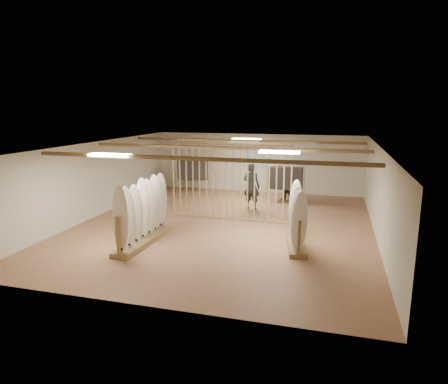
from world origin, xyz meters
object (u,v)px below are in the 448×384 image
(rack_left, at_px, (143,221))
(clothing_rack_b, at_px, (286,178))
(rack_right, at_px, (297,226))
(shopper_b, at_px, (287,182))
(clothing_rack_a, at_px, (193,170))
(shopper_a, at_px, (252,183))

(rack_left, bearing_deg, clothing_rack_b, 62.09)
(rack_left, distance_m, rack_right, 4.62)
(clothing_rack_b, distance_m, shopper_b, 0.45)
(rack_right, distance_m, clothing_rack_a, 8.52)
(rack_right, xyz_separation_m, clothing_rack_b, (-1.00, 5.34, 0.47))
(clothing_rack_b, distance_m, shopper_a, 1.83)
(rack_right, height_order, clothing_rack_a, rack_right)
(rack_left, bearing_deg, clothing_rack_a, 99.38)
(clothing_rack_a, height_order, shopper_a, shopper_a)
(rack_right, bearing_deg, rack_left, -176.64)
(rack_right, relative_size, shopper_b, 1.34)
(rack_left, xyz_separation_m, clothing_rack_b, (3.51, 6.33, 0.40))
(clothing_rack_a, bearing_deg, clothing_rack_b, -28.53)
(rack_left, bearing_deg, shopper_a, 65.87)
(clothing_rack_a, height_order, clothing_rack_b, clothing_rack_b)
(rack_left, bearing_deg, rack_right, 13.51)
(rack_left, xyz_separation_m, shopper_b, (3.53, 6.71, 0.16))
(clothing_rack_a, distance_m, shopper_b, 4.67)
(clothing_rack_a, bearing_deg, shopper_b, -23.90)
(rack_right, bearing_deg, shopper_b, 90.70)
(rack_right, height_order, shopper_b, rack_right)
(clothing_rack_a, relative_size, shopper_a, 0.78)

